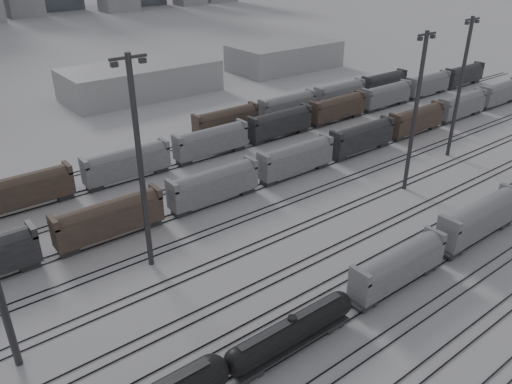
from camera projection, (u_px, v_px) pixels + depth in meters
ground at (422, 278)px, 60.67m from camera, size 900.00×900.00×0.00m
tracks at (321, 221)px, 72.96m from camera, size 220.00×71.50×0.16m
tank_car_b at (292, 332)px, 49.16m from camera, size 15.92×2.65×3.94m
hopper_car_a at (398, 265)px, 57.82m from camera, size 14.24×2.83×5.09m
hopper_car_b at (480, 217)px, 67.12m from camera, size 15.71×3.12×5.62m
light_mast_b at (140, 162)px, 57.13m from camera, size 4.23×0.68×26.44m
light_mast_c at (416, 110)px, 76.68m from camera, size 4.05×0.65×25.29m
light_mast_d at (460, 86)px, 89.62m from camera, size 4.06×0.65×25.40m
bg_string_near at (296, 160)px, 86.34m from camera, size 151.00×3.00×5.60m
bg_string_mid at (280, 124)px, 103.10m from camera, size 151.00×3.00×5.60m
bg_string_far at (314, 101)px, 118.34m from camera, size 66.00×3.00×5.60m
warehouse_mid at (141, 80)px, 131.30m from camera, size 40.00×18.00×8.00m
warehouse_right at (285, 56)px, 158.72m from camera, size 35.00×18.00×8.00m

